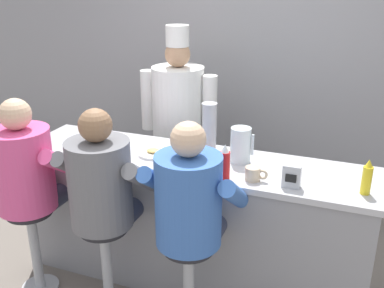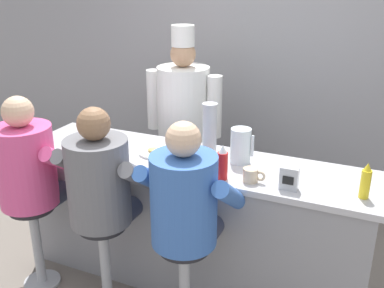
{
  "view_description": "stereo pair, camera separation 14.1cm",
  "coord_description": "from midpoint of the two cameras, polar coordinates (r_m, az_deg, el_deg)",
  "views": [
    {
      "loc": [
        1.02,
        -2.34,
        2.17
      ],
      "look_at": [
        0.02,
        0.28,
        1.09
      ],
      "focal_mm": 42.0,
      "sensor_mm": 36.0,
      "label": 1
    },
    {
      "loc": [
        1.15,
        -2.29,
        2.17
      ],
      "look_at": [
        0.02,
        0.28,
        1.09
      ],
      "focal_mm": 42.0,
      "sensor_mm": 36.0,
      "label": 2
    }
  ],
  "objects": [
    {
      "name": "cereal_bowl",
      "position": [
        3.4,
        -12.31,
        0.28
      ],
      "size": [
        0.14,
        0.14,
        0.05
      ],
      "color": "#4C7FB7",
      "rests_on": "diner_counter"
    },
    {
      "name": "mustard_bottle_yellow",
      "position": [
        2.73,
        22.58,
        -4.46
      ],
      "size": [
        0.06,
        0.06,
        0.21
      ],
      "color": "yellow",
      "rests_on": "diner_counter"
    },
    {
      "name": "diner_seated_blue",
      "position": [
        2.63,
        0.81,
        -7.73
      ],
      "size": [
        0.59,
        0.58,
        1.42
      ],
      "color": "#B2B5BA",
      "rests_on": "ground_plane"
    },
    {
      "name": "wall_back",
      "position": [
        4.38,
        9.24,
        10.01
      ],
      "size": [
        10.0,
        0.06,
        2.7
      ],
      "color": "#99999E",
      "rests_on": "ground_plane"
    },
    {
      "name": "hot_sauce_bottle_orange",
      "position": [
        2.91,
        3.53,
        -1.92
      ],
      "size": [
        0.03,
        0.03,
        0.13
      ],
      "color": "orange",
      "rests_on": "diner_counter"
    },
    {
      "name": "ketchup_bottle_red",
      "position": [
        2.76,
        5.37,
        -2.45
      ],
      "size": [
        0.07,
        0.07,
        0.23
      ],
      "color": "red",
      "rests_on": "diner_counter"
    },
    {
      "name": "diner_seated_grey",
      "position": [
        2.89,
        -9.97,
        -5.27
      ],
      "size": [
        0.6,
        0.59,
        1.43
      ],
      "color": "#B2B5BA",
      "rests_on": "ground_plane"
    },
    {
      "name": "water_pitcher_clear",
      "position": [
        3.0,
        7.55,
        -0.25
      ],
      "size": [
        0.16,
        0.14,
        0.24
      ],
      "color": "silver",
      "rests_on": "diner_counter"
    },
    {
      "name": "breakfast_plate",
      "position": [
        3.16,
        -3.5,
        -1.07
      ],
      "size": [
        0.22,
        0.22,
        0.04
      ],
      "color": "white",
      "rests_on": "diner_counter"
    },
    {
      "name": "diner_seated_pink",
      "position": [
        3.23,
        -18.69,
        -3.17
      ],
      "size": [
        0.6,
        0.59,
        1.43
      ],
      "color": "#B2B5BA",
      "rests_on": "ground_plane"
    },
    {
      "name": "diner_counter",
      "position": [
        3.3,
        1.2,
        -9.62
      ],
      "size": [
        2.49,
        0.62,
        0.97
      ],
      "color": "gray",
      "rests_on": "ground_plane"
    },
    {
      "name": "napkin_dispenser_chrome",
      "position": [
        2.71,
        13.71,
        -4.28
      ],
      "size": [
        0.11,
        0.06,
        0.14
      ],
      "color": "silver",
      "rests_on": "diner_counter"
    },
    {
      "name": "cook_in_whites_near",
      "position": [
        3.88,
        -0.04,
        3.09
      ],
      "size": [
        0.69,
        0.44,
        1.77
      ],
      "color": "#232328",
      "rests_on": "ground_plane"
    },
    {
      "name": "coffee_mug_blue",
      "position": [
        3.02,
        0.72,
        -1.38
      ],
      "size": [
        0.13,
        0.08,
        0.09
      ],
      "color": "#4C7AB2",
      "rests_on": "diner_counter"
    },
    {
      "name": "cup_stack_steel",
      "position": [
        3.03,
        3.59,
        1.62
      ],
      "size": [
        0.1,
        0.1,
        0.39
      ],
      "color": "#B7BABF",
      "rests_on": "diner_counter"
    },
    {
      "name": "coffee_mug_tan",
      "position": [
        2.77,
        9.0,
        -3.94
      ],
      "size": [
        0.14,
        0.09,
        0.09
      ],
      "color": "beige",
      "rests_on": "diner_counter"
    }
  ]
}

